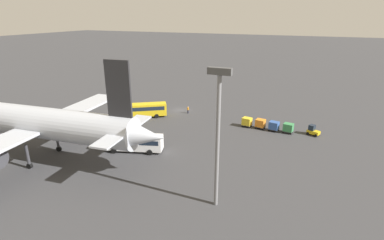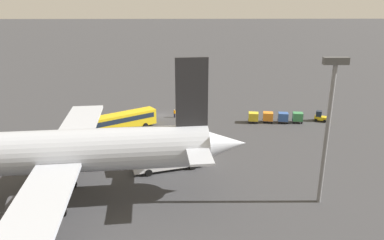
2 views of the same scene
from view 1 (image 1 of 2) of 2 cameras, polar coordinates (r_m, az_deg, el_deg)
name	(u,v)px [view 1 (image 1 of 2)]	position (r m, az deg, el deg)	size (l,w,h in m)	color
ground_plane	(180,110)	(77.31, -2.39, 1.86)	(600.00, 600.00, 0.00)	#38383A
airplane	(32,122)	(56.14, -28.15, -0.35)	(47.81, 40.90, 17.60)	#B2B7C1
shuttle_bus_near	(139,109)	(72.52, -9.97, 2.00)	(12.02, 9.20, 3.31)	gold
shuttle_bus_far	(133,142)	(54.95, -11.14, -4.05)	(10.87, 5.62, 3.09)	white
baggage_tug	(313,131)	(66.16, 22.03, -1.88)	(2.73, 2.38, 2.10)	gold
worker_person	(188,110)	(74.71, -0.76, 1.93)	(0.38, 0.38, 1.74)	#1E1E2D
cargo_cart_green	(288,128)	(65.37, 17.86, -1.38)	(2.24, 1.98, 2.06)	#38383D
cargo_cart_blue	(274,126)	(65.61, 15.33, -1.05)	(2.24, 1.98, 2.06)	#38383D
cargo_cart_orange	(260,123)	(66.31, 12.89, -0.61)	(2.24, 1.98, 2.06)	#38383D
cargo_cart_yellow	(247,122)	(66.76, 10.41, -0.30)	(2.24, 1.98, 2.06)	#38383D
light_pole	(218,126)	(35.67, 4.98, -1.16)	(2.80, 0.70, 17.92)	slate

